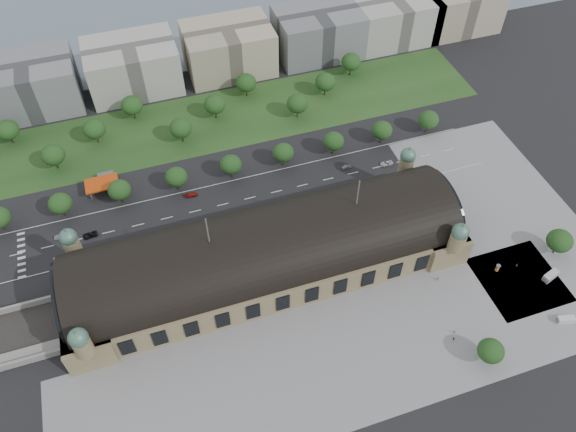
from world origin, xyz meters
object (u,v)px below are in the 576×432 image
object	(u,v)px
traffic_car_1	(60,237)
traffic_car_6	(387,163)
parked_car_3	(89,261)
pedestrian_5	(551,274)
traffic_car_2	(90,235)
bus_east	(307,201)
parked_car_2	(135,258)
van_south	(565,320)
parked_car_5	(186,245)
pedestrian_0	(438,279)
traffic_car_3	(191,195)
traffic_car_4	(284,202)
van_east	(550,276)
petrol_station	(104,181)
parked_car_1	(125,260)
parked_car_6	(165,242)
pedestrian_1	(454,332)
traffic_car_5	(347,167)
bus_mid	(264,212)
parked_car_4	(114,263)
pedestrian_2	(517,265)
pedestrian_4	(453,339)
bus_west	(252,215)
parked_car_0	(86,270)
advertising_column	(498,268)

from	to	relation	value
traffic_car_1	traffic_car_6	distance (m)	143.10
parked_car_3	pedestrian_5	bearing A→B (deg)	42.60
traffic_car_2	bus_east	world-z (taller)	bus_east
parked_car_2	van_south	world-z (taller)	van_south
traffic_car_1	parked_car_5	bearing A→B (deg)	-105.12
traffic_car_6	pedestrian_5	bearing A→B (deg)	26.69
traffic_car_6	pedestrian_0	size ratio (longest dim) A/B	3.35
traffic_car_3	pedestrian_5	world-z (taller)	pedestrian_5
traffic_car_4	van_east	bearing A→B (deg)	42.99
petrol_station	traffic_car_3	xyz separation A→B (m)	(34.34, -18.15, -2.17)
traffic_car_1	parked_car_1	size ratio (longest dim) A/B	0.80
traffic_car_6	parked_car_6	world-z (taller)	traffic_car_6
bus_east	pedestrian_1	xyz separation A→B (m)	(29.07, -74.34, -0.94)
parked_car_1	traffic_car_1	bearing A→B (deg)	-159.56
pedestrian_1	traffic_car_4	bearing A→B (deg)	69.03
traffic_car_5	bus_east	distance (m)	28.78
traffic_car_2	bus_mid	distance (m)	70.96
parked_car_4	van_south	xyz separation A→B (m)	(150.42, -76.73, 0.57)
traffic_car_4	van_east	distance (m)	108.51
van_south	pedestrian_5	size ratio (longest dim) A/B	3.97
traffic_car_4	parked_car_6	bearing A→B (deg)	-91.34
traffic_car_4	bus_east	bearing A→B (deg)	59.17
traffic_car_1	bus_mid	xyz separation A→B (m)	(81.56, -13.95, 0.93)
traffic_car_6	pedestrian_2	bearing A→B (deg)	21.89
traffic_car_1	parked_car_6	distance (m)	42.57
petrol_station	parked_car_6	world-z (taller)	petrol_station
pedestrian_4	pedestrian_1	bearing A→B (deg)	-149.95
parked_car_5	bus_west	xyz separation A→B (m)	(29.06, 6.00, 0.93)
parked_car_0	traffic_car_3	bearing A→B (deg)	79.40
traffic_car_5	traffic_car_6	world-z (taller)	traffic_car_6
traffic_car_2	advertising_column	xyz separation A→B (m)	(147.19, -66.72, 0.84)
bus_west	traffic_car_4	bearing A→B (deg)	-81.56
parked_car_4	pedestrian_4	xyz separation A→B (m)	(108.86, -70.77, 0.14)
traffic_car_2	bus_east	bearing A→B (deg)	78.20
van_south	pedestrian_4	size ratio (longest dim) A/B	3.99
petrol_station	parked_car_5	xyz separation A→B (m)	(26.55, -44.28, -2.15)
bus_west	pedestrian_0	distance (m)	78.51
traffic_car_1	parked_car_4	xyz separation A→B (m)	(19.02, -19.95, -0.12)
petrol_station	parked_car_5	bearing A→B (deg)	-59.06
parked_car_5	advertising_column	bearing A→B (deg)	44.52
traffic_car_2	traffic_car_1	bearing A→B (deg)	-107.98
traffic_car_6	parked_car_6	distance (m)	104.44
traffic_car_4	bus_west	distance (m)	15.89
parked_car_0	advertising_column	world-z (taller)	advertising_column
pedestrian_0	pedestrian_5	xyz separation A→B (m)	(42.15, -11.75, -0.07)
van_east	pedestrian_0	bearing A→B (deg)	145.13
parked_car_2	pedestrian_4	xyz separation A→B (m)	(100.94, -70.77, 0.04)
parked_car_2	parked_car_5	world-z (taller)	parked_car_5
parked_car_1	pedestrian_0	size ratio (longest dim) A/B	3.39
traffic_car_6	parked_car_4	xyz separation A→B (m)	(-124.05, -17.25, -0.15)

